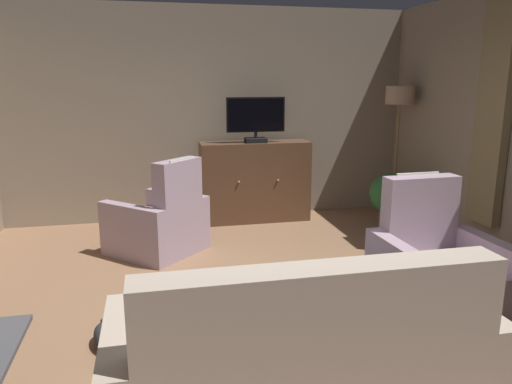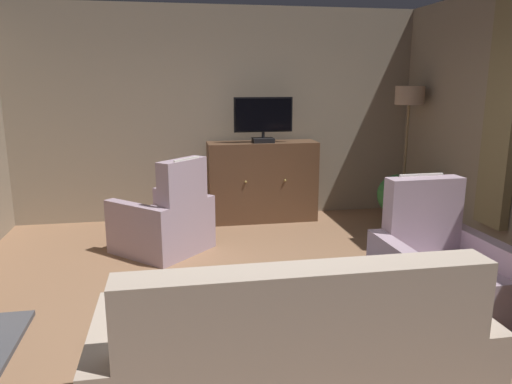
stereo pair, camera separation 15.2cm
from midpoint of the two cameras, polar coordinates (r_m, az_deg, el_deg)
ground_plane at (r=4.04m, az=-0.09°, el=-15.19°), size 6.06×6.91×0.04m
wall_back at (r=6.74m, az=-6.00°, el=8.97°), size 6.06×0.10×2.84m
curtain_panel_far at (r=5.64m, az=25.30°, el=8.47°), size 0.10×0.44×2.38m
rug_central at (r=3.80m, az=-0.08°, el=-16.68°), size 2.19×1.83×0.01m
tv_cabinet at (r=6.61m, az=-0.79°, el=1.04°), size 1.46×0.46×1.08m
television at (r=6.43m, az=-0.72°, el=8.60°), size 0.77×0.20×0.59m
coffee_table at (r=3.71m, az=0.68°, el=-10.81°), size 1.12×0.55×0.43m
tv_remote at (r=3.81m, az=2.53°, el=-9.24°), size 0.06×0.17×0.02m
sofa_floral at (r=2.80m, az=3.80°, el=-20.30°), size 2.06×0.87×1.06m
armchair_near_window at (r=4.38m, az=19.33°, el=-8.58°), size 0.95×0.92×1.09m
armchair_by_fireplace at (r=5.53m, az=-11.95°, el=-3.64°), size 1.22×1.22×1.09m
potted_plant_tall_palm_by_window at (r=6.48m, az=14.72°, el=-0.46°), size 0.52×0.52×0.72m
cat at (r=3.81m, az=-18.22°, el=-15.94°), size 0.24×0.64×0.18m
floor_lamp at (r=6.87m, az=15.79°, el=9.33°), size 0.38×0.38×1.80m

